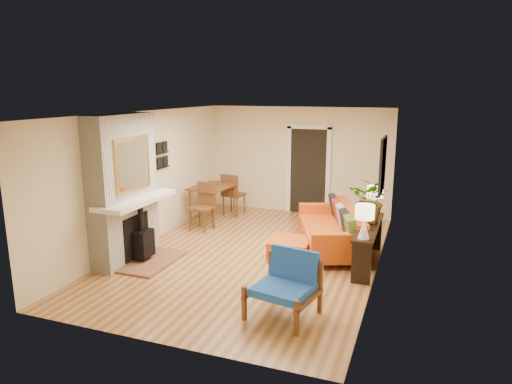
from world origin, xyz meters
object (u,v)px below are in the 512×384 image
Objects in this scene: console_table at (369,234)px; lamp_near at (364,218)px; ottoman at (291,248)px; lamp_far at (375,197)px; dining_table at (216,193)px; houseplant at (371,200)px; sofa at (334,230)px; blue_chair at (287,281)px.

lamp_near reaches higher than console_table.
lamp_near is (1.34, -0.59, 0.86)m from ottoman.
lamp_near and lamp_far have the same top height.
houseplant reaches higher than dining_table.
houseplant is at bearing -20.46° from dining_table.
sofa is 1.02m from ottoman.
lamp_far reaches higher than dining_table.
lamp_near is at bearing -90.00° from lamp_far.
lamp_far is at bearing 88.94° from houseplant.
lamp_near reaches higher than ottoman.
console_table is 3.43× the size of lamp_far.
sofa is 0.99m from lamp_far.
dining_table is at bearing 159.54° from houseplant.
lamp_far is at bearing 90.00° from lamp_near.
ottoman is 1.34× the size of lamp_near.
lamp_far is 0.55m from houseplant.
blue_chair is at bearing -120.21° from lamp_near.
ottoman is 0.75× the size of blue_chair.
ottoman is at bearing -128.84° from sofa.
lamp_near is at bearing -62.56° from sofa.
blue_chair is at bearing -105.83° from lamp_far.
lamp_far reaches higher than blue_chair.
dining_table is 3.58× the size of lamp_near.
lamp_near is 0.68× the size of houseplant.
ottoman is at bearing -164.89° from houseplant.
houseplant reaches higher than console_table.
console_table is 3.43× the size of lamp_near.
blue_chair is (0.52, -2.00, 0.26)m from ottoman.
lamp_far is 0.68× the size of houseplant.
lamp_near reaches higher than blue_chair.
lamp_far reaches higher than console_table.
blue_chair is at bearing -92.28° from sofa.
ottoman is 2.09m from blue_chair.
dining_table is at bearing 162.39° from sofa.
sofa is at bearing -17.61° from dining_table.
ottoman is 1.83m from lamp_far.
houseplant is (-0.01, 0.20, 0.55)m from console_table.
blue_chair is at bearing -52.86° from dining_table.
houseplant is (0.70, -0.42, 0.74)m from sofa.
console_table is at bearing 90.00° from lamp_near.
houseplant reaches higher than lamp_far.
sofa reaches higher than ottoman.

